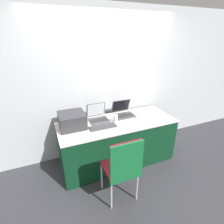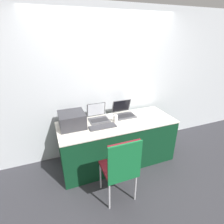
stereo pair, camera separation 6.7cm
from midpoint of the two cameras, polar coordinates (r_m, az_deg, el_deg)
The scene contains 9 objects.
ground_plane at distance 3.12m, azimuth 5.02°, elevation -19.22°, with size 14.00×14.00×0.00m, color #333338.
wall_back at distance 3.18m, azimuth -1.04°, elevation 8.83°, with size 8.00×0.05×2.60m.
table at distance 3.14m, azimuth 2.27°, elevation -9.66°, with size 1.97×0.76×0.79m.
printer at distance 2.80m, azimuth -12.29°, elevation -2.37°, with size 0.40×0.40×0.23m.
laptop_left at distance 3.01m, azimuth -3.96°, elevation -1.37°, with size 0.33×0.32×0.27m.
laptop_right at distance 3.17m, azimuth 4.44°, elevation -0.04°, with size 0.35×0.35×0.26m.
external_keyboard at distance 2.77m, azimuth -2.40°, elevation -4.81°, with size 0.43×0.15×0.02m.
coffee_cup at distance 2.92m, azimuth 1.79°, elevation -2.14°, with size 0.08×0.08×0.12m.
chair at distance 2.31m, azimuth 3.96°, elevation -16.88°, with size 0.44×0.43×0.99m.
Camera 2 is at (-1.03, -2.03, 2.12)m, focal length 28.00 mm.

